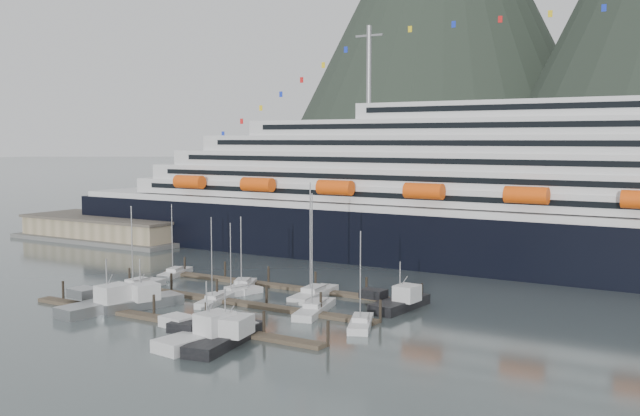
# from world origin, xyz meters

# --- Properties ---
(ground) EXTENTS (1600.00, 1600.00, 0.00)m
(ground) POSITION_xyz_m (0.00, 0.00, 0.00)
(ground) COLOR #475354
(ground) RESTS_ON ground
(cruise_ship) EXTENTS (210.00, 30.40, 50.30)m
(cruise_ship) POSITION_xyz_m (30.03, 54.94, 12.04)
(cruise_ship) COLOR black
(cruise_ship) RESTS_ON ground
(warehouse) EXTENTS (46.00, 20.00, 5.80)m
(warehouse) POSITION_xyz_m (-72.00, 42.00, 2.25)
(warehouse) COLOR #595956
(warehouse) RESTS_ON ground
(dock_near) EXTENTS (48.18, 2.28, 3.20)m
(dock_near) POSITION_xyz_m (-4.93, -9.95, 0.31)
(dock_near) COLOR #4B3D30
(dock_near) RESTS_ON ground
(dock_mid) EXTENTS (48.18, 2.28, 3.20)m
(dock_mid) POSITION_xyz_m (-4.93, 3.05, 0.31)
(dock_mid) COLOR #4B3D30
(dock_mid) RESTS_ON ground
(dock_far) EXTENTS (48.18, 2.28, 3.20)m
(dock_far) POSITION_xyz_m (-4.93, 16.05, 0.31)
(dock_far) COLOR #4B3D30
(dock_far) RESTS_ON ground
(sailboat_a) EXTENTS (2.89, 9.85, 13.72)m
(sailboat_a) POSITION_xyz_m (-23.40, 3.27, 0.43)
(sailboat_a) COLOR silver
(sailboat_a) RESTS_ON ground
(sailboat_b) EXTENTS (4.42, 9.12, 12.94)m
(sailboat_b) POSITION_xyz_m (-6.42, 1.71, 0.40)
(sailboat_b) COLOR silver
(sailboat_b) RESTS_ON ground
(sailboat_c) EXTENTS (4.57, 9.07, 11.49)m
(sailboat_c) POSITION_xyz_m (-7.29, 7.62, 0.40)
(sailboat_c) COLOR silver
(sailboat_c) RESTS_ON ground
(sailboat_d) EXTENTS (5.71, 11.98, 16.87)m
(sailboat_d) POSITION_xyz_m (8.91, 4.27, 0.45)
(sailboat_d) COLOR silver
(sailboat_d) RESTS_ON ground
(sailboat_e) EXTENTS (4.81, 9.41, 12.89)m
(sailboat_e) POSITION_xyz_m (-26.41, 15.12, 0.41)
(sailboat_e) COLOR silver
(sailboat_e) RESTS_ON ground
(sailboat_f) EXTENTS (6.74, 9.90, 12.12)m
(sailboat_f) POSITION_xyz_m (-9.13, 11.74, 0.42)
(sailboat_f) COLOR silver
(sailboat_f) RESTS_ON ground
(sailboat_g) EXTENTS (4.40, 12.23, 17.82)m
(sailboat_g) POSITION_xyz_m (3.63, 12.42, 0.46)
(sailboat_g) COLOR silver
(sailboat_g) RESTS_ON ground
(sailboat_h) EXTENTS (5.83, 9.11, 12.74)m
(sailboat_h) POSITION_xyz_m (18.00, 0.71, 0.42)
(sailboat_h) COLOR silver
(sailboat_h) RESTS_ON ground
(trawler_a) EXTENTS (10.65, 14.69, 7.93)m
(trawler_a) POSITION_xyz_m (-16.38, -9.49, 0.98)
(trawler_a) COLOR gray
(trawler_a) RESTS_ON ground
(trawler_b) EXTENTS (9.94, 12.34, 7.64)m
(trawler_b) POSITION_xyz_m (-13.61, -5.87, 0.95)
(trawler_b) COLOR gray
(trawler_b) RESTS_ON ground
(trawler_c) EXTENTS (10.26, 14.34, 7.10)m
(trawler_c) POSITION_xyz_m (8.31, -14.33, 0.90)
(trawler_c) COLOR black
(trawler_c) RESTS_ON ground
(trawler_d) EXTENTS (10.19, 13.72, 7.99)m
(trawler_d) POSITION_xyz_m (6.15, -14.98, 0.98)
(trawler_d) COLOR silver
(trawler_d) RESTS_ON ground
(trawler_e) EXTENTS (8.76, 11.49, 7.33)m
(trawler_e) POSITION_xyz_m (17.59, 12.52, 0.93)
(trawler_e) COLOR black
(trawler_e) RESTS_ON ground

